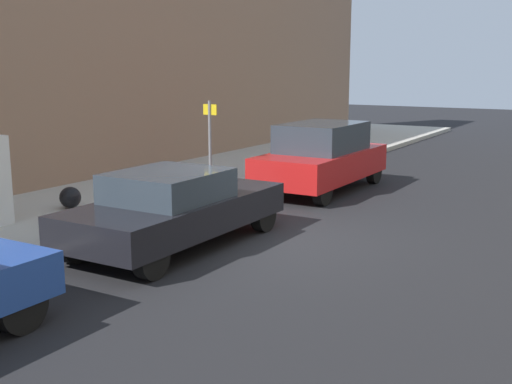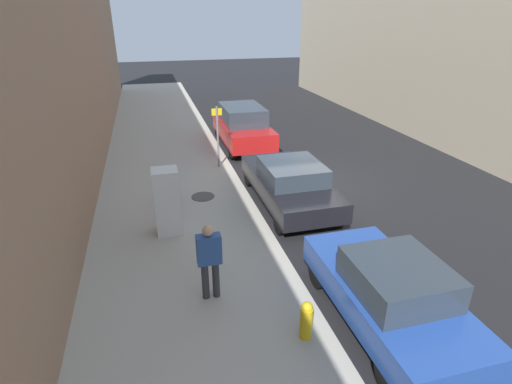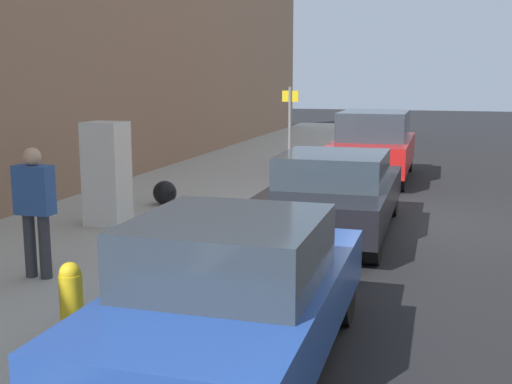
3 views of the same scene
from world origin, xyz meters
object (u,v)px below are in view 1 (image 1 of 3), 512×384
Objects in this scene: parked_sedan_dark at (175,207)px; parked_suv_red at (322,156)px; street_sign_post at (210,143)px; trash_bag at (70,197)px.

parked_suv_red reaches higher than parked_sedan_dark.
parked_suv_red is at bearing 60.39° from street_sign_post.
street_sign_post is 4.83× the size of trash_bag.
trash_bag is 6.31m from parked_suv_red.
street_sign_post is at bearing 53.97° from trash_bag.
parked_sedan_dark is at bearing -12.69° from trash_bag.
trash_bag is at bearing -122.83° from parked_suv_red.
trash_bag is 0.10× the size of parked_suv_red.
parked_sedan_dark reaches higher than trash_bag.
street_sign_post is at bearing -119.61° from parked_suv_red.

